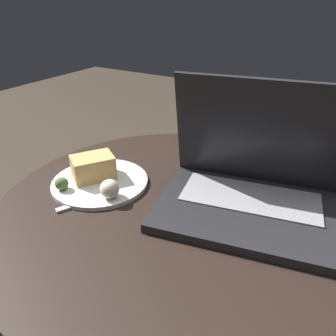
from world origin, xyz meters
name	(u,v)px	position (x,y,z in m)	size (l,w,h in m)	color
table	(179,259)	(0.00, 0.00, 0.40)	(0.73, 0.73, 0.54)	#9E9EA3
napkin	(103,179)	(-0.19, -0.01, 0.55)	(0.16, 0.11, 0.00)	white
laptop	(252,185)	(0.12, 0.06, 0.59)	(0.37, 0.29, 0.24)	#232326
beer_glass	(226,125)	(0.00, 0.22, 0.64)	(0.06, 0.06, 0.19)	#C6701E
snack_plate	(97,177)	(-0.19, -0.03, 0.56)	(0.21, 0.21, 0.06)	silver
fork	(104,196)	(-0.14, -0.06, 0.55)	(0.09, 0.16, 0.00)	silver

